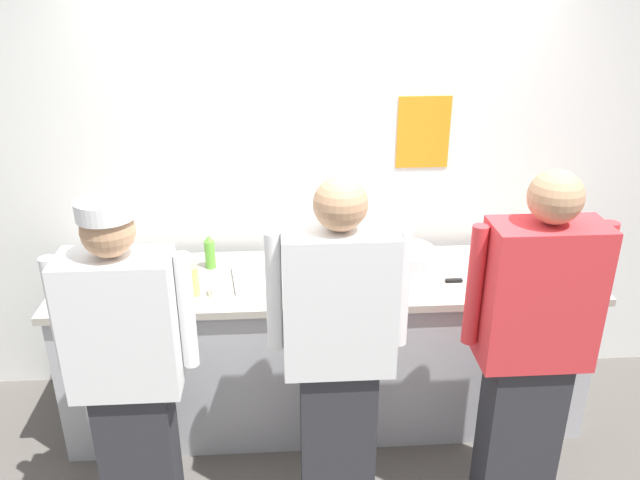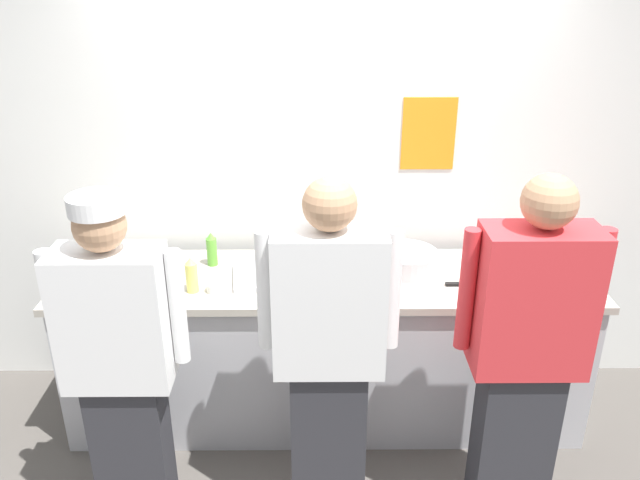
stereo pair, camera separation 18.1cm
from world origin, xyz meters
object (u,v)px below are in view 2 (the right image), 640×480
(plate_stack_front, at_px, (103,279))
(chefs_knife, at_px, (467,285))
(chef_near_left, at_px, (120,362))
(chef_far_right, at_px, (526,351))
(mixing_bowl_steel, at_px, (407,260))
(ramekin_orange_sauce, at_px, (150,274))
(deli_cup, at_px, (346,278))
(sheet_tray, at_px, (282,275))
(ramekin_green_sauce, at_px, (506,277))
(squeeze_bottle_secondary, at_px, (192,275))
(ramekin_yellow_sauce, at_px, (216,287))
(squeeze_bottle_spare, at_px, (532,247))
(squeeze_bottle_primary, at_px, (212,250))
(chef_center, at_px, (328,350))
(plate_stack_rear, at_px, (547,282))

(plate_stack_front, xyz_separation_m, chefs_knife, (1.91, -0.03, -0.02))
(chef_near_left, bearing_deg, chef_far_right, 0.67)
(chef_near_left, bearing_deg, mixing_bowl_steel, 31.48)
(ramekin_orange_sauce, distance_m, chefs_knife, 1.68)
(deli_cup, bearing_deg, plate_stack_front, 178.89)
(sheet_tray, relative_size, ramekin_orange_sauce, 5.73)
(ramekin_green_sauce, bearing_deg, squeeze_bottle_secondary, -176.63)
(ramekin_yellow_sauce, distance_m, deli_cup, 0.67)
(mixing_bowl_steel, height_order, squeeze_bottle_spare, squeeze_bottle_spare)
(squeeze_bottle_primary, relative_size, ramekin_yellow_sauce, 2.02)
(plate_stack_front, height_order, deli_cup, deli_cup)
(ramekin_green_sauce, relative_size, ramekin_yellow_sauce, 1.12)
(chef_near_left, height_order, chef_center, chef_center)
(squeeze_bottle_spare, distance_m, ramekin_orange_sauce, 2.11)
(chef_near_left, xyz_separation_m, squeeze_bottle_secondary, (0.22, 0.58, 0.12))
(squeeze_bottle_primary, bearing_deg, plate_stack_front, -156.65)
(plate_stack_front, relative_size, squeeze_bottle_secondary, 1.21)
(plate_stack_rear, bearing_deg, ramekin_orange_sauce, 176.90)
(chef_far_right, relative_size, mixing_bowl_steel, 5.12)
(sheet_tray, xyz_separation_m, squeeze_bottle_secondary, (-0.45, -0.16, 0.08))
(sheet_tray, relative_size, ramekin_green_sauce, 4.92)
(sheet_tray, bearing_deg, chef_far_right, -33.39)
(plate_stack_front, bearing_deg, chef_far_right, -17.52)
(ramekin_orange_sauce, bearing_deg, sheet_tray, 0.55)
(plate_stack_front, height_order, ramekin_green_sauce, plate_stack_front)
(chef_center, xyz_separation_m, ramekin_yellow_sauce, (-0.57, 0.54, 0.03))
(ramekin_orange_sauce, height_order, deli_cup, deli_cup)
(chef_near_left, bearing_deg, squeeze_bottle_spare, 24.24)
(squeeze_bottle_spare, bearing_deg, squeeze_bottle_secondary, -169.38)
(chef_center, relative_size, ramekin_yellow_sauce, 17.71)
(chefs_knife, bearing_deg, mixing_bowl_steel, 147.36)
(mixing_bowl_steel, height_order, squeeze_bottle_primary, squeeze_bottle_primary)
(ramekin_green_sauce, height_order, chefs_knife, ramekin_green_sauce)
(sheet_tray, distance_m, deli_cup, 0.35)
(deli_cup, relative_size, chefs_knife, 0.34)
(chef_center, relative_size, squeeze_bottle_primary, 8.78)
(squeeze_bottle_secondary, bearing_deg, plate_stack_front, 170.64)
(mixing_bowl_steel, bearing_deg, chef_near_left, -148.52)
(deli_cup, height_order, chefs_knife, deli_cup)
(ramekin_orange_sauce, relative_size, ramekin_green_sauce, 0.86)
(chef_near_left, height_order, chefs_knife, chef_near_left)
(chef_near_left, bearing_deg, deli_cup, 32.39)
(sheet_tray, height_order, squeeze_bottle_secondary, squeeze_bottle_secondary)
(plate_stack_rear, xyz_separation_m, squeeze_bottle_secondary, (-1.84, -0.04, 0.07))
(chef_center, distance_m, ramekin_green_sauce, 1.14)
(squeeze_bottle_spare, xyz_separation_m, ramekin_yellow_sauce, (-1.73, -0.35, -0.06))
(chef_far_right, xyz_separation_m, squeeze_bottle_spare, (0.30, 0.91, 0.08))
(chefs_knife, bearing_deg, plate_stack_front, 179.18)
(chef_far_right, height_order, ramekin_green_sauce, chef_far_right)
(chef_center, xyz_separation_m, plate_stack_rear, (1.15, 0.58, 0.03))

